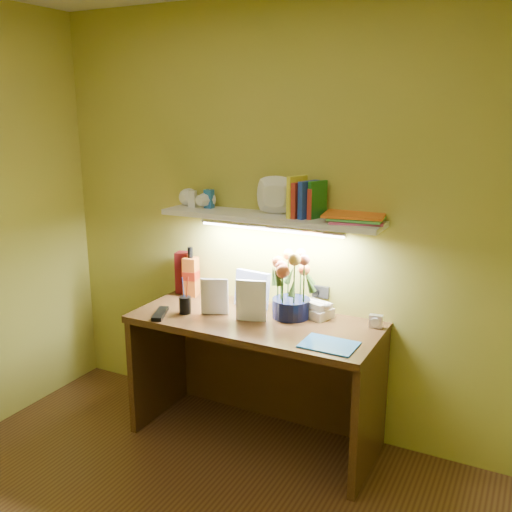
{
  "coord_description": "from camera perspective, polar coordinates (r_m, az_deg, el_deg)",
  "views": [
    {
      "loc": [
        1.37,
        -1.47,
        1.89
      ],
      "look_at": [
        -0.07,
        1.35,
        1.07
      ],
      "focal_mm": 40.0,
      "sensor_mm": 36.0,
      "label": 1
    }
  ],
  "objects": [
    {
      "name": "desk_book_b",
      "position": [
        3.17,
        -2.04,
        -4.38
      ],
      "size": [
        0.17,
        0.06,
        0.24
      ],
      "primitive_type": "imported",
      "rotation": [
        0.0,
        0.0,
        0.25
      ],
      "color": "white",
      "rests_on": "desk"
    },
    {
      "name": "desk",
      "position": [
        3.36,
        -0.12,
        -12.34
      ],
      "size": [
        1.4,
        0.6,
        0.75
      ],
      "primitive_type": "cube",
      "color": "#331F0D",
      "rests_on": "ground"
    },
    {
      "name": "telephone",
      "position": [
        3.25,
        5.95,
        -5.14
      ],
      "size": [
        0.21,
        0.19,
        0.11
      ],
      "primitive_type": null,
      "rotation": [
        0.0,
        0.0,
        -0.33
      ],
      "color": "beige",
      "rests_on": "desk"
    },
    {
      "name": "desk_book_a",
      "position": [
        3.27,
        -5.53,
        -4.02
      ],
      "size": [
        0.16,
        0.07,
        0.21
      ],
      "primitive_type": "imported",
      "rotation": [
        0.0,
        0.0,
        0.35
      ],
      "color": "beige",
      "rests_on": "desk"
    },
    {
      "name": "flower_bouquet",
      "position": [
        3.19,
        3.56,
        -2.93
      ],
      "size": [
        0.3,
        0.3,
        0.38
      ],
      "primitive_type": null,
      "rotation": [
        0.0,
        0.0,
        0.32
      ],
      "color": "#0D133D",
      "rests_on": "desk"
    },
    {
      "name": "pen_cup",
      "position": [
        3.3,
        -7.12,
        -4.32
      ],
      "size": [
        0.07,
        0.07,
        0.17
      ],
      "primitive_type": "cylinder",
      "rotation": [
        0.0,
        0.0,
        0.06
      ],
      "color": "black",
      "rests_on": "desk"
    },
    {
      "name": "blue_folder",
      "position": [
        2.89,
        7.31,
        -8.79
      ],
      "size": [
        0.28,
        0.2,
        0.01
      ],
      "primitive_type": "cube",
      "rotation": [
        0.0,
        0.0,
        -0.02
      ],
      "color": "blue",
      "rests_on": "desk"
    },
    {
      "name": "tv_remote",
      "position": [
        3.31,
        -9.55,
        -5.7
      ],
      "size": [
        0.13,
        0.21,
        0.02
      ],
      "primitive_type": "cube",
      "rotation": [
        0.0,
        0.0,
        0.4
      ],
      "color": "black",
      "rests_on": "desk"
    },
    {
      "name": "art_card",
      "position": [
        3.37,
        -0.4,
        -3.35
      ],
      "size": [
        0.22,
        0.07,
        0.22
      ],
      "primitive_type": null,
      "rotation": [
        0.0,
        0.0,
        -0.12
      ],
      "color": "white",
      "rests_on": "desk"
    },
    {
      "name": "whisky_box",
      "position": [
        3.66,
        -7.26,
        -1.64
      ],
      "size": [
        0.1,
        0.1,
        0.27
      ],
      "primitive_type": "cube",
      "rotation": [
        0.0,
        0.0,
        0.22
      ],
      "color": "#500C0D",
      "rests_on": "desk"
    },
    {
      "name": "wall_shelf",
      "position": [
        3.2,
        1.91,
        4.46
      ],
      "size": [
        1.31,
        0.32,
        0.26
      ],
      "color": "white",
      "rests_on": "ground"
    },
    {
      "name": "whisky_bottle",
      "position": [
        3.59,
        -6.54,
        -1.56
      ],
      "size": [
        0.1,
        0.1,
        0.31
      ],
      "primitive_type": null,
      "rotation": [
        0.0,
        0.0,
        0.19
      ],
      "color": "#BC591B",
      "rests_on": "desk"
    },
    {
      "name": "desk_clock",
      "position": [
        3.15,
        11.91,
        -6.4
      ],
      "size": [
        0.07,
        0.04,
        0.07
      ],
      "primitive_type": "cube",
      "rotation": [
        0.0,
        0.0,
        0.11
      ],
      "color": "silver",
      "rests_on": "desk"
    }
  ]
}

